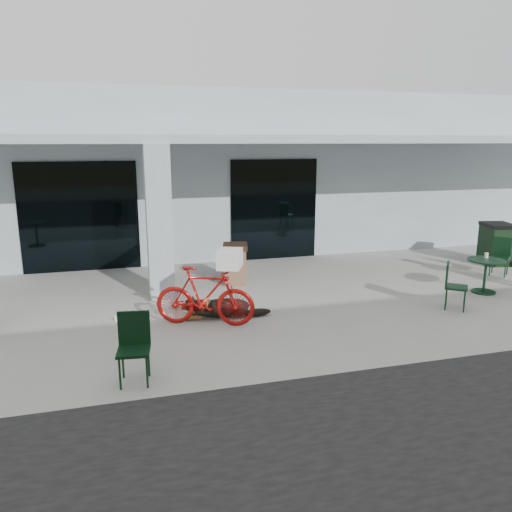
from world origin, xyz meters
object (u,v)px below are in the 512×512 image
object	(u,v)px
cafe_table_far	(485,276)
cafe_chair_far_b	(500,257)
cafe_chair_near	(134,350)
cafe_chair_far_a	(456,286)
wheeled_bin	(497,244)
dog	(222,307)
bicycle	(205,296)
trash_receptacle	(235,264)

from	to	relation	value
cafe_table_far	cafe_chair_far_b	xyz separation A→B (m)	(1.32, 1.09, 0.09)
cafe_chair_near	cafe_chair_far_b	size ratio (longest dim) A/B	1.04
cafe_chair_far_a	wheeled_bin	distance (m)	4.41
cafe_chair_far_a	cafe_chair_far_b	size ratio (longest dim) A/B	0.99
dog	cafe_chair_near	bearing A→B (deg)	-121.60
dog	wheeled_bin	world-z (taller)	wheeled_bin
cafe_chair_near	cafe_table_far	bearing A→B (deg)	24.00
cafe_chair_far_b	wheeled_bin	world-z (taller)	wheeled_bin
wheeled_bin	cafe_chair_near	bearing A→B (deg)	-143.00
cafe_chair_near	cafe_table_far	world-z (taller)	cafe_chair_near
bicycle	wheeled_bin	distance (m)	8.52
dog	cafe_chair_far_a	xyz separation A→B (m)	(4.44, -0.75, 0.25)
dog	wheeled_bin	distance (m)	8.09
wheeled_bin	bicycle	bearing A→B (deg)	-151.08
cafe_chair_far_a	wheeled_bin	bearing A→B (deg)	-11.39
cafe_chair_near	cafe_chair_far_b	distance (m)	9.30
cafe_table_far	cafe_chair_far_b	world-z (taller)	cafe_chair_far_b
cafe_table_far	cafe_chair_far_a	size ratio (longest dim) A/B	0.86
wheeled_bin	cafe_chair_far_b	bearing A→B (deg)	-114.56
cafe_chair_near	trash_receptacle	distance (m)	4.92
bicycle	dog	bearing A→B (deg)	-27.96
bicycle	dog	distance (m)	0.57
bicycle	trash_receptacle	size ratio (longest dim) A/B	1.90
cafe_chair_far_a	wheeled_bin	size ratio (longest dim) A/B	0.84
dog	cafe_chair_far_b	xyz separation A→B (m)	(7.05, 1.10, 0.25)
cafe_chair_near	cafe_chair_far_a	distance (m)	6.26
cafe_chair_near	cafe_chair_far_a	world-z (taller)	cafe_chair_near
dog	cafe_chair_far_a	world-z (taller)	cafe_chair_far_a
cafe_table_far	wheeled_bin	distance (m)	2.96
cafe_chair_near	cafe_chair_far_b	xyz separation A→B (m)	(8.70, 3.30, -0.02)
bicycle	cafe_chair_near	xyz separation A→B (m)	(-1.29, -1.90, -0.05)
cafe_chair_near	wheeled_bin	world-z (taller)	wheeled_bin
bicycle	cafe_table_far	xyz separation A→B (m)	(6.09, 0.31, -0.17)
cafe_chair_near	wheeled_bin	distance (m)	10.39
wheeled_bin	cafe_table_far	bearing A→B (deg)	-122.27
cafe_chair_far_a	wheeled_bin	xyz separation A→B (m)	(3.37, 2.85, 0.09)
cafe_chair_far_a	cafe_chair_far_b	xyz separation A→B (m)	(2.61, 1.85, 0.00)
dog	wheeled_bin	bearing A→B (deg)	20.33
dog	cafe_chair_far_b	size ratio (longest dim) A/B	1.33
dog	cafe_chair_far_a	size ratio (longest dim) A/B	1.34
cafe_chair_near	wheeled_bin	xyz separation A→B (m)	(9.46, 4.30, 0.07)
bicycle	cafe_chair_far_a	xyz separation A→B (m)	(4.80, -0.45, -0.08)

